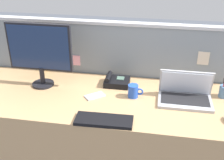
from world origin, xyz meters
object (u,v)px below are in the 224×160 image
desktop_monitor (40,50)px  coffee_mug (133,91)px  desk_phone (116,81)px  keyboard_main (104,120)px  cell_phone_silver_slab (95,96)px  laptop (185,94)px  pen_cup (224,91)px

desktop_monitor → coffee_mug: desktop_monitor is taller
desk_phone → keyboard_main: size_ratio=0.52×
desk_phone → cell_phone_silver_slab: desk_phone is taller
desktop_monitor → keyboard_main: size_ratio=1.35×
laptop → coffee_mug: laptop is taller
laptop → keyboard_main: size_ratio=1.02×
desktop_monitor → desk_phone: 0.63m
desk_phone → keyboard_main: desk_phone is taller
laptop → cell_phone_silver_slab: (-0.64, -0.06, -0.05)m
desk_phone → cell_phone_silver_slab: (-0.12, -0.21, -0.02)m
desktop_monitor → keyboard_main: (0.57, -0.41, -0.28)m
keyboard_main → cell_phone_silver_slab: (-0.13, 0.30, -0.01)m
cell_phone_silver_slab → coffee_mug: 0.28m
desktop_monitor → desk_phone: bearing=9.9°
laptop → desktop_monitor: bearing=177.4°
laptop → keyboard_main: bearing=-144.7°
pen_cup → cell_phone_silver_slab: bearing=-170.3°
keyboard_main → coffee_mug: coffee_mug is taller
desktop_monitor → laptop: (1.08, -0.05, -0.24)m
desktop_monitor → keyboard_main: bearing=-36.1°
desktop_monitor → cell_phone_silver_slab: size_ratio=3.46×
desktop_monitor → desk_phone: (0.56, 0.10, -0.26)m
laptop → keyboard_main: laptop is taller
keyboard_main → pen_cup: bearing=28.1°
cell_phone_silver_slab → pen_cup: bearing=60.0°
desktop_monitor → coffee_mug: size_ratio=4.43×
desktop_monitor → pen_cup: size_ratio=2.78×
laptop → keyboard_main: 0.63m
cell_phone_silver_slab → keyboard_main: bearing=-16.6°
pen_cup → laptop: bearing=-161.5°
keyboard_main → pen_cup: size_ratio=2.06×
pen_cup → keyboard_main: bearing=-150.0°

